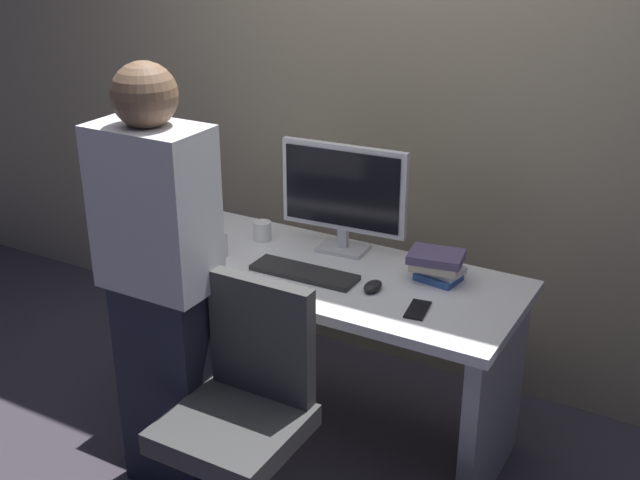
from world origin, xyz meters
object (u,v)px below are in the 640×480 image
Objects in this scene: office_chair at (243,428)px; person_at_desk at (161,287)px; mouse at (373,286)px; cup_near_keyboard at (218,244)px; keyboard at (304,273)px; cup_by_monitor at (263,231)px; desk at (326,321)px; cell_phone at (418,310)px; book_stack at (437,264)px; monitor at (343,192)px.

person_at_desk reaches higher than office_chair.
cup_near_keyboard reaches higher than mouse.
cup_by_monitor is at bearing 146.06° from keyboard.
cup_by_monitor is (-0.62, 0.20, 0.02)m from mouse.
cup_by_monitor is (-0.04, 0.71, -0.05)m from person_at_desk.
person_at_desk reaches higher than cup_by_monitor.
cup_by_monitor is at bearing 160.73° from desk.
office_chair is 0.74m from cell_phone.
cell_phone is (0.84, -0.27, -0.04)m from cup_by_monitor.
person_at_desk is 0.58m from keyboard.
keyboard is 0.51m from book_stack.
book_stack is at bearing 43.04° from person_at_desk.
cup_by_monitor is (-0.33, 0.21, 0.03)m from keyboard.
cup_by_monitor is at bearing 153.53° from cell_phone.
monitor reaches higher than cell_phone.
cup_near_keyboard is 0.70× the size of cell_phone.
book_stack is (0.44, -0.07, -0.19)m from monitor.
desk is 2.88× the size of monitor.
mouse is 0.44× the size of book_stack.
cell_phone is (0.04, -0.27, -0.06)m from book_stack.
person_at_desk is 0.71m from cup_by_monitor.
office_chair is at bearing -87.09° from desk.
cup_near_keyboard is (-0.10, 0.48, -0.04)m from person_at_desk.
person_at_desk is (-0.39, 0.08, 0.41)m from office_chair.
cup_by_monitor reaches higher than cell_phone.
mouse is (0.59, 0.51, -0.07)m from person_at_desk.
monitor is at bearing 135.09° from mouse.
mouse is (0.24, -0.07, 0.24)m from desk.
mouse is at bearing 2.30° from cup_near_keyboard.
cup_by_monitor is (-0.35, -0.07, -0.22)m from monitor.
book_stack is (0.76, 0.71, -0.02)m from person_at_desk.
desk is at bearing -80.13° from monitor.
office_chair is 9.40× the size of mouse.
cup_by_monitor is 0.37× the size of book_stack.
cup_by_monitor is 0.57× the size of cell_phone.
cup_near_keyboard is at bearing 168.80° from cell_phone.
monitor is 0.45m from mouse.
desk is 0.54m from cup_near_keyboard.
keyboard reaches higher than desk.
book_stack is (0.37, 0.79, 0.39)m from office_chair.
office_chair is (0.03, -0.65, -0.10)m from desk.
person_at_desk is at bearing 168.43° from office_chair.
office_chair is 2.19× the size of keyboard.
cup_near_keyboard is (-0.42, -0.30, -0.21)m from monitor.
monitor is at bearing 84.77° from keyboard.
mouse reaches higher than desk.
person_at_desk reaches higher than cup_near_keyboard.
office_chair is 0.96m from cup_by_monitor.
cup_by_monitor is (-0.39, 0.14, 0.27)m from desk.
desk is 10.80× the size of cell_phone.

